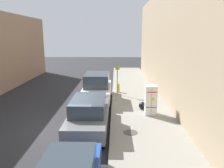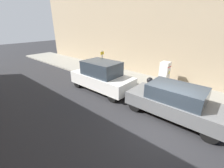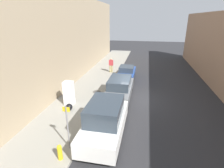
{
  "view_description": "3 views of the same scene",
  "coord_description": "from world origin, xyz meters",
  "views": [
    {
      "loc": [
        -2.62,
        10.75,
        4.89
      ],
      "look_at": [
        -2.36,
        -4.35,
        1.53
      ],
      "focal_mm": 35.0,
      "sensor_mm": 36.0,
      "label": 1
    },
    {
      "loc": [
        5.91,
        2.0,
        4.59
      ],
      "look_at": [
        -1.11,
        -4.08,
        0.79
      ],
      "focal_mm": 24.0,
      "sensor_mm": 36.0,
      "label": 2
    },
    {
      "loc": [
        0.72,
        -13.19,
        6.3
      ],
      "look_at": [
        -1.68,
        -0.92,
        1.58
      ],
      "focal_mm": 28.0,
      "sensor_mm": 36.0,
      "label": 3
    }
  ],
  "objects": [
    {
      "name": "street_sign_post",
      "position": [
        -2.76,
        -6.58,
        1.49
      ],
      "size": [
        0.36,
        0.07,
        2.38
      ],
      "color": "slate",
      "rests_on": "sidewalk_slab"
    },
    {
      "name": "parked_suv_gray",
      "position": [
        -1.23,
        0.03,
        0.9
      ],
      "size": [
        1.93,
        4.82,
        1.75
      ],
      "color": "slate",
      "rests_on": "ground"
    },
    {
      "name": "manhole_cover",
      "position": [
        -3.37,
        0.6,
        0.15
      ],
      "size": [
        0.7,
        0.7,
        0.02
      ],
      "primitive_type": "cylinder",
      "color": "#47443F",
      "rests_on": "sidewalk_slab"
    },
    {
      "name": "trash_bag",
      "position": [
        -4.39,
        -2.97,
        0.39
      ],
      "size": [
        0.49,
        0.49,
        0.49
      ],
      "primitive_type": "sphere",
      "color": "black",
      "rests_on": "sidewalk_slab"
    },
    {
      "name": "ground_plane",
      "position": [
        0.0,
        0.0,
        0.0
      ],
      "size": [
        80.0,
        80.0,
        0.0
      ],
      "primitive_type": "plane",
      "color": "#28282B"
    },
    {
      "name": "building_facade_near",
      "position": [
        -7.2,
        0.0,
        4.27
      ],
      "size": [
        2.04,
        39.6,
        8.54
      ],
      "primitive_type": "cube",
      "color": "tan",
      "rests_on": "ground"
    },
    {
      "name": "parked_van_white",
      "position": [
        -1.23,
        -5.16,
        1.06
      ],
      "size": [
        1.99,
        4.7,
        2.14
      ],
      "color": "silver",
      "rests_on": "ground"
    },
    {
      "name": "pedestrian_walking_far",
      "position": [
        -3.31,
        6.81,
        1.16
      ],
      "size": [
        0.5,
        0.23,
        1.74
      ],
      "rotation": [
        0.0,
        0.0,
        0.14
      ],
      "color": "#A8934C",
      "rests_on": "sidewalk_slab"
    },
    {
      "name": "sidewalk_slab",
      "position": [
        -4.26,
        0.0,
        0.07
      ],
      "size": [
        3.84,
        44.0,
        0.15
      ],
      "primitive_type": "cube",
      "color": "gray",
      "rests_on": "ground"
    },
    {
      "name": "discarded_refrigerator",
      "position": [
        -4.76,
        -2.03,
        1.05
      ],
      "size": [
        0.68,
        0.62,
        1.81
      ],
      "color": "white",
      "rests_on": "sidewalk_slab"
    },
    {
      "name": "fire_hydrant",
      "position": [
        -2.86,
        -7.38,
        0.55
      ],
      "size": [
        0.22,
        0.22,
        0.79
      ],
      "color": "gold",
      "rests_on": "sidewalk_slab"
    },
    {
      "name": "parked_hatchback_blue",
      "position": [
        -1.23,
        5.16,
        0.75
      ],
      "size": [
        1.71,
        4.12,
        1.45
      ],
      "color": "#23479E",
      "rests_on": "ground"
    }
  ]
}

